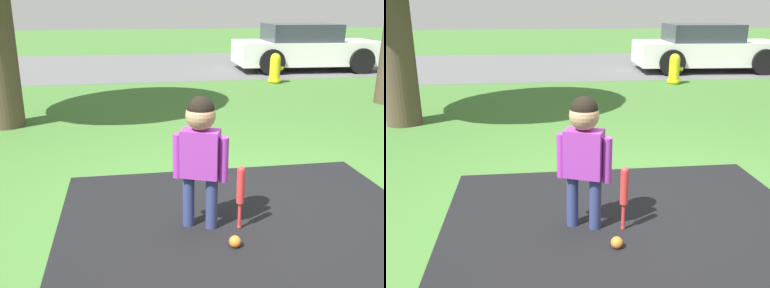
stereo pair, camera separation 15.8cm
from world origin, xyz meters
The scene contains 7 objects.
ground_plane centered at (0.00, 0.00, 0.00)m, with size 60.00×60.00×0.00m, color #3D6B2D.
street_strip centered at (0.00, 9.59, 0.00)m, with size 40.00×6.00×0.01m.
child centered at (-0.51, -0.21, 0.69)m, with size 0.41×0.26×1.07m.
baseball_bat centered at (-0.20, -0.30, 0.35)m, with size 0.06×0.06×0.53m.
sports_ball centered at (-0.30, -0.56, 0.04)m, with size 0.09×0.09×0.09m.
fire_hydrant centered at (2.36, 6.09, 0.33)m, with size 0.33×0.29×0.68m.
parked_car centered at (3.88, 8.03, 0.59)m, with size 3.93×2.06×1.23m.
Camera 2 is at (-0.90, -3.26, 1.70)m, focal length 40.00 mm.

